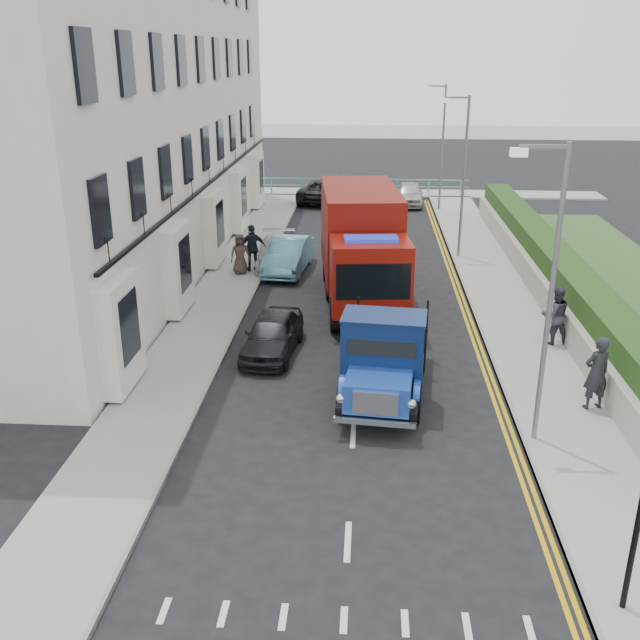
# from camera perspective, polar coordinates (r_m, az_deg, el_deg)

# --- Properties ---
(ground) EXTENTS (120.00, 120.00, 0.00)m
(ground) POSITION_cam_1_polar(r_m,az_deg,el_deg) (19.27, 2.82, -6.23)
(ground) COLOR black
(ground) RESTS_ON ground
(pavement_west) EXTENTS (2.40, 38.00, 0.12)m
(pavement_west) POSITION_cam_1_polar(r_m,az_deg,el_deg) (28.10, -7.43, 2.61)
(pavement_west) COLOR gray
(pavement_west) RESTS_ON ground
(pavement_east) EXTENTS (2.60, 38.00, 0.12)m
(pavement_east) POSITION_cam_1_polar(r_m,az_deg,el_deg) (28.03, 14.15, 2.10)
(pavement_east) COLOR gray
(pavement_east) RESTS_ON ground
(promenade) EXTENTS (30.00, 2.50, 0.12)m
(promenade) POSITION_cam_1_polar(r_m,az_deg,el_deg) (46.98, 3.63, 10.11)
(promenade) COLOR gray
(promenade) RESTS_ON ground
(sea_plane) EXTENTS (120.00, 120.00, 0.00)m
(sea_plane) POSITION_cam_1_polar(r_m,az_deg,el_deg) (77.66, 3.86, 14.30)
(sea_plane) COLOR #4C6068
(sea_plane) RESTS_ON ground
(terrace_west) EXTENTS (6.31, 30.20, 14.25)m
(terrace_west) POSITION_cam_1_polar(r_m,az_deg,el_deg) (31.73, -14.56, 17.32)
(terrace_west) COLOR white
(terrace_west) RESTS_ON ground
(garden_east) EXTENTS (1.45, 28.00, 1.75)m
(garden_east) POSITION_cam_1_polar(r_m,az_deg,el_deg) (28.20, 18.12, 3.58)
(garden_east) COLOR #B2AD9E
(garden_east) RESTS_ON ground
(seafront_railing) EXTENTS (13.00, 0.08, 1.11)m
(seafront_railing) POSITION_cam_1_polar(r_m,az_deg,el_deg) (46.10, 3.64, 10.56)
(seafront_railing) COLOR #59B2A5
(seafront_railing) RESTS_ON ground
(lamp_near) EXTENTS (1.23, 0.18, 7.00)m
(lamp_near) POSITION_cam_1_polar(r_m,az_deg,el_deg) (16.38, 17.70, 2.92)
(lamp_near) COLOR slate
(lamp_near) RESTS_ON ground
(lamp_mid) EXTENTS (1.23, 0.18, 7.00)m
(lamp_mid) POSITION_cam_1_polar(r_m,az_deg,el_deg) (31.77, 11.25, 11.82)
(lamp_mid) COLOR slate
(lamp_mid) RESTS_ON ground
(lamp_far) EXTENTS (1.23, 0.18, 7.00)m
(lamp_far) POSITION_cam_1_polar(r_m,az_deg,el_deg) (41.63, 9.63, 13.97)
(lamp_far) COLOR slate
(lamp_far) RESTS_ON ground
(bedford_lorry) EXTENTS (2.57, 5.43, 2.49)m
(bedford_lorry) POSITION_cam_1_polar(r_m,az_deg,el_deg) (18.59, 5.08, -3.44)
(bedford_lorry) COLOR black
(bedford_lorry) RESTS_ON ground
(red_lorry) EXTENTS (3.39, 7.92, 4.03)m
(red_lorry) POSITION_cam_1_polar(r_m,az_deg,el_deg) (26.03, 3.34, 6.07)
(red_lorry) COLOR black
(red_lorry) RESTS_ON ground
(parked_car_front) EXTENTS (1.82, 3.81, 1.26)m
(parked_car_front) POSITION_cam_1_polar(r_m,az_deg,el_deg) (21.78, -3.84, -1.14)
(parked_car_front) COLOR black
(parked_car_front) RESTS_ON ground
(parked_car_mid) EXTENTS (1.87, 4.35, 1.39)m
(parked_car_mid) POSITION_cam_1_polar(r_m,az_deg,el_deg) (29.94, -2.56, 5.18)
(parked_car_mid) COLOR teal
(parked_car_mid) RESTS_ON ground
(parked_car_rear) EXTENTS (2.09, 4.39, 1.23)m
(parked_car_rear) POSITION_cam_1_polar(r_m,az_deg,el_deg) (30.63, -3.42, 5.37)
(parked_car_rear) COLOR silver
(parked_car_rear) RESTS_ON ground
(seafront_car_left) EXTENTS (3.41, 5.56, 1.44)m
(seafront_car_left) POSITION_cam_1_polar(r_m,az_deg,el_deg) (44.31, 0.40, 10.37)
(seafront_car_left) COLOR black
(seafront_car_left) RESTS_ON ground
(seafront_car_right) EXTENTS (1.76, 3.94, 1.32)m
(seafront_car_right) POSITION_cam_1_polar(r_m,az_deg,el_deg) (43.68, 7.18, 9.97)
(seafront_car_right) COLOR #B5B4BA
(seafront_car_right) RESTS_ON ground
(pedestrian_east_near) EXTENTS (0.83, 0.68, 1.97)m
(pedestrian_east_near) POSITION_cam_1_polar(r_m,az_deg,el_deg) (19.37, 21.24, -3.96)
(pedestrian_east_near) COLOR black
(pedestrian_east_near) RESTS_ON pavement_east
(pedestrian_east_far) EXTENTS (1.04, 0.89, 1.87)m
(pedestrian_east_far) POSITION_cam_1_polar(r_m,az_deg,el_deg) (23.25, 18.30, 0.39)
(pedestrian_east_far) COLOR #373440
(pedestrian_east_far) RESTS_ON pavement_east
(pedestrian_west_near) EXTENTS (1.24, 0.85, 1.95)m
(pedestrian_west_near) POSITION_cam_1_polar(r_m,az_deg,el_deg) (29.67, -5.42, 5.75)
(pedestrian_west_near) COLOR black
(pedestrian_west_near) RESTS_ON pavement_west
(pedestrian_west_far) EXTENTS (0.95, 0.78, 1.66)m
(pedestrian_west_far) POSITION_cam_1_polar(r_m,az_deg,el_deg) (29.37, -6.42, 5.27)
(pedestrian_west_far) COLOR #3E302D
(pedestrian_west_far) RESTS_ON pavement_west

